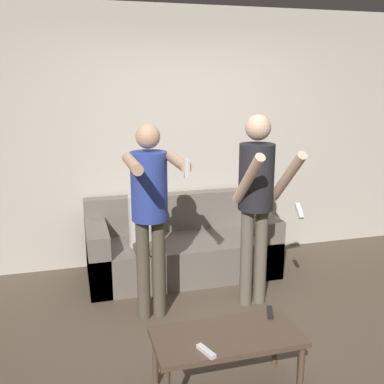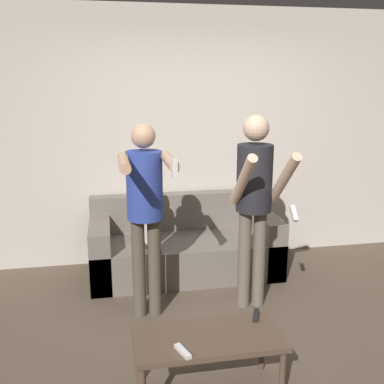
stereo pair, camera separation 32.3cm
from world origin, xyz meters
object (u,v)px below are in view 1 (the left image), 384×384
at_px(couch, 181,248).
at_px(person_seated, 144,228).
at_px(person_standing_left, 150,202).
at_px(person_standing_right, 257,191).
at_px(remote_far, 270,312).
at_px(coffee_table, 227,341).
at_px(remote_near, 206,351).

xyz_separation_m(couch, person_seated, (-0.41, -0.18, 0.32)).
distance_m(person_standing_left, person_standing_right, 0.92).
distance_m(person_standing_left, remote_far, 1.25).
height_order(coffee_table, remote_near, remote_near).
relative_size(remote_near, remote_far, 1.00).
bearing_deg(person_seated, remote_near, -88.45).
bearing_deg(person_seated, couch, 23.44).
bearing_deg(couch, person_standing_right, -61.18).
bearing_deg(remote_far, person_standing_left, 126.07).
height_order(person_standing_left, person_seated, person_standing_left).
relative_size(person_standing_left, remote_far, 10.71).
xyz_separation_m(coffee_table, remote_near, (-0.18, -0.15, 0.06)).
distance_m(person_standing_left, person_seated, 0.79).
distance_m(remote_near, remote_far, 0.63).
relative_size(person_standing_right, coffee_table, 1.81).
xyz_separation_m(couch, coffee_table, (-0.17, -1.89, 0.10)).
distance_m(coffee_table, remote_near, 0.25).
distance_m(person_seated, coffee_table, 1.75).
bearing_deg(couch, person_seated, -156.56).
xyz_separation_m(remote_near, remote_far, (0.55, 0.31, 0.00)).
relative_size(couch, person_standing_left, 1.17).
bearing_deg(person_seated, remote_far, -68.91).
height_order(person_standing_left, person_standing_right, person_standing_right).
bearing_deg(couch, coffee_table, -95.21).
relative_size(person_standing_left, remote_near, 10.66).
height_order(person_standing_right, person_seated, person_standing_right).
bearing_deg(person_standing_left, remote_far, -53.93).
bearing_deg(person_standing_right, person_standing_left, -179.75).
distance_m(person_standing_right, coffee_table, 1.40).
bearing_deg(person_standing_left, couch, 61.33).
bearing_deg(person_standing_right, remote_near, -123.96).
relative_size(person_standing_right, person_seated, 1.54).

